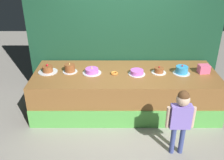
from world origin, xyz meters
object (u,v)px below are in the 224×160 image
cake_left (69,68)px  cake_far_right (181,70)px  cake_far_left (47,70)px  pink_box (203,69)px  cake_right (158,70)px  cake_center_right (136,72)px  child_figure (180,114)px  cake_center_left (91,71)px  donut (114,73)px

cake_left → cake_far_right: size_ratio=0.88×
cake_far_right → cake_far_left: bearing=178.6°
pink_box → cake_right: size_ratio=0.73×
cake_center_right → cake_left: bearing=175.2°
child_figure → cake_center_right: 1.29m
cake_right → cake_far_left: bearing=179.0°
cake_center_right → cake_far_right: 0.81m
cake_center_left → cake_right: 1.22m
cake_center_left → cake_right: (1.22, 0.01, 0.00)m
child_figure → cake_far_right: 1.25m
child_figure → cake_far_left: (-2.15, 1.27, 0.12)m
child_figure → cake_far_left: bearing=149.4°
pink_box → cake_right: pink_box is taller
pink_box → cake_far_left: (-2.84, 0.03, -0.03)m
cake_far_left → donut: bearing=-4.0°
pink_box → cake_center_right: 1.22m
cake_far_left → cake_right: 2.03m
child_figure → cake_left: 2.16m
donut → cake_left: bearing=173.5°
pink_box → cake_left: bearing=179.1°
donut → child_figure: bearing=-51.8°
cake_center_right → donut: bearing=178.5°
donut → cake_center_left: 0.41m
cake_right → pink_box: bearing=0.1°
cake_left → cake_center_left: cake_left is taller
donut → cake_far_left: bearing=176.0°
child_figure → cake_far_right: (0.29, 1.21, 0.13)m
cake_center_left → cake_center_right: (0.81, -0.05, -0.00)m
cake_far_left → cake_center_left: 0.81m
child_figure → cake_right: size_ratio=4.04×
child_figure → cake_far_left: size_ratio=3.03×
child_figure → donut: bearing=128.2°
donut → cake_right: cake_right is taller
cake_center_right → pink_box: bearing=3.0°
child_figure → cake_center_left: (-1.33, 1.22, 0.11)m
pink_box → cake_right: bearing=-179.9°
child_figure → cake_far_right: child_figure is taller
cake_left → pink_box: bearing=-0.9°
child_figure → pink_box: 1.43m
pink_box → cake_far_right: 0.41m
child_figure → donut: 1.51m
cake_center_left → pink_box: bearing=0.4°
cake_center_right → cake_far_right: (0.81, 0.04, 0.03)m
pink_box → cake_far_right: (-0.41, -0.03, -0.01)m
cake_far_right → cake_center_right: bearing=-177.5°
pink_box → cake_left: 2.44m
donut → cake_center_right: 0.41m
donut → pink_box: bearing=1.9°
donut → cake_center_left: bearing=174.4°
cake_right → cake_far_right: cake_far_right is taller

